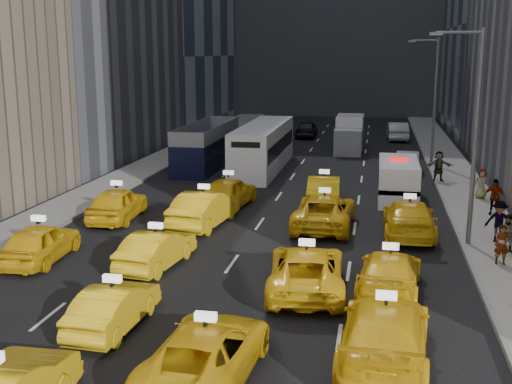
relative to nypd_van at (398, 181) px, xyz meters
The scene contains 35 objects.
ground 21.49m from the nypd_van, 107.91° to the right, with size 160.00×160.00×0.00m, color black.
sidewalk_west 17.73m from the nypd_van, 165.01° to the left, with size 3.00×90.00×0.15m, color gray.
sidewalk_east 6.10m from the nypd_van, 49.56° to the left, with size 3.00×90.00×0.15m, color gray.
curb_west 16.33m from the nypd_van, 163.69° to the left, with size 0.15×90.00×0.18m, color slate.
curb_east 5.28m from the nypd_van, 61.83° to the left, with size 0.15×90.00×0.18m, color slate.
streetlight_near 9.61m from the nypd_van, 72.95° to the right, with size 2.15×0.22×9.00m.
streetlight_far 12.47m from the nypd_van, 77.42° to the left, with size 2.15×0.22×9.00m.
taxi_5 20.76m from the nypd_van, 114.86° to the right, with size 1.42×4.06×1.34m, color yellow.
taxi_6 21.86m from the nypd_van, 103.91° to the right, with size 2.38×5.16×1.43m, color yellow.
taxi_7 19.48m from the nypd_van, 92.51° to the right, with size 2.29×5.62×1.63m, color yellow.
taxi_8 19.48m from the nypd_van, 136.11° to the right, with size 1.80×4.47×1.52m, color yellow.
taxi_9 16.26m from the nypd_van, 125.06° to the right, with size 1.50×4.31×1.42m, color yellow.
taxi_10 15.13m from the nypd_van, 103.18° to the right, with size 2.51×5.44×1.51m, color yellow.
taxi_11 14.42m from the nypd_van, 92.59° to the right, with size 2.01×4.95×1.44m, color yellow.
taxi_12 15.24m from the nypd_van, 152.64° to the right, with size 1.92×4.78×1.63m, color yellow.
taxi_13 11.63m from the nypd_van, 141.55° to the right, with size 1.77×5.08×1.68m, color yellow.
taxi_14 7.41m from the nypd_van, 118.39° to the right, with size 2.60×5.65×1.57m, color yellow.
taxi_15 7.11m from the nypd_van, 87.58° to the right, with size 2.21×5.43×1.58m, color yellow.
taxi_16 9.45m from the nypd_van, 159.01° to the right, with size 1.93×4.79×1.63m, color yellow.
taxi_17 4.35m from the nypd_van, 154.71° to the right, with size 1.66×4.77×1.57m, color yellow.
nypd_van is the anchor object (origin of this frame).
double_decker 15.46m from the nypd_van, 147.76° to the left, with size 2.85×10.51×3.03m.
city_bus 11.90m from the nypd_van, 138.85° to the left, with size 3.30×12.31×3.14m.
box_truck 17.65m from the nypd_van, 101.28° to the left, with size 2.36×6.34×2.87m.
misc_car_0 9.13m from the nypd_van, 84.34° to the left, with size 1.49×4.27×1.41m, color #A5A7AD.
misc_car_1 23.07m from the nypd_van, 124.59° to the left, with size 2.57×5.58×1.55m, color black.
misc_car_2 24.17m from the nypd_van, 99.72° to the left, with size 2.23×5.48×1.59m, color slate.
misc_car_3 26.45m from the nypd_van, 107.24° to the left, with size 1.92×4.77×1.63m, color black.
misc_car_4 24.99m from the nypd_van, 88.58° to the left, with size 1.76×5.06×1.67m, color #B1B4B9.
pedestrian_0 11.55m from the nypd_van, 72.04° to the right, with size 0.56×0.37×1.53m, color gray.
pedestrian_1 10.26m from the nypd_van, 66.43° to the right, with size 0.77×0.42×1.57m, color gray.
pedestrian_2 8.88m from the nypd_van, 63.50° to the right, with size 1.16×0.48×1.79m, color gray.
pedestrian_3 5.53m from the nypd_van, 34.49° to the right, with size 1.06×0.48×1.80m, color gray.
pedestrian_4 4.54m from the nypd_van, ahead, with size 0.81×0.44×1.65m, color gray.
pedestrian_5 5.77m from the nypd_van, 62.96° to the left, with size 1.73×0.50×1.87m, color gray.
Camera 1 is at (5.32, -15.13, 8.08)m, focal length 45.00 mm.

